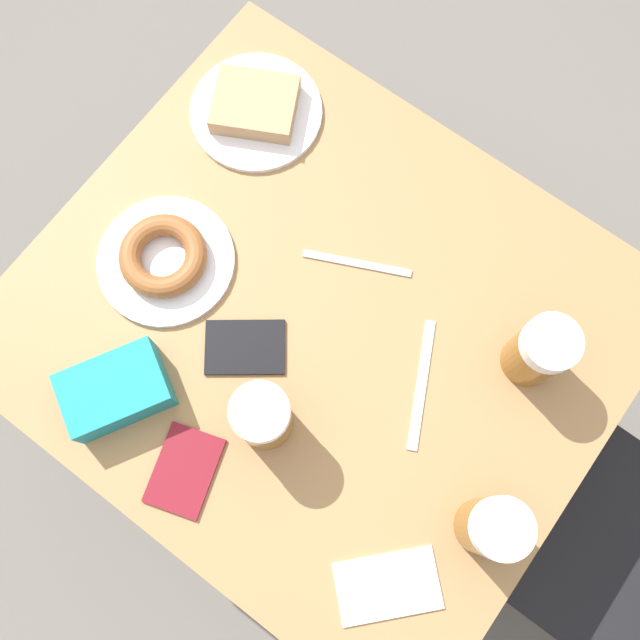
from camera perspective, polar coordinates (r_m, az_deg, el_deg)
ground_plane at (r=1.87m, az=0.00°, el=-6.10°), size 8.00×8.00×0.00m
table at (r=1.20m, az=0.00°, el=-1.08°), size 0.82×0.93×0.75m
plate_with_cake at (r=1.28m, az=-5.18°, el=16.53°), size 0.23×0.23×0.05m
plate_with_donut at (r=1.18m, az=-12.35°, el=4.87°), size 0.22×0.22×0.05m
beer_mug_left at (r=1.04m, az=-4.60°, el=-7.76°), size 0.08×0.08×0.14m
beer_mug_center at (r=1.06m, az=13.63°, el=-15.84°), size 0.08×0.08×0.14m
beer_mug_right at (r=1.10m, az=17.16°, el=-2.42°), size 0.08×0.08×0.14m
napkin_folded at (r=1.11m, az=5.44°, el=-20.40°), size 0.17×0.17×0.00m
fork at (r=1.17m, az=2.99°, el=4.54°), size 0.09×0.17×0.00m
knife at (r=1.13m, az=8.11°, el=-5.10°), size 0.19×0.11×0.00m
passport_near_edge at (r=1.13m, az=-6.02°, el=-2.18°), size 0.15×0.15×0.01m
passport_far_edge at (r=1.12m, az=-10.79°, el=-11.74°), size 0.15×0.12×0.01m
blue_pouch at (r=1.13m, az=-16.04°, el=-5.43°), size 0.19×0.17×0.06m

